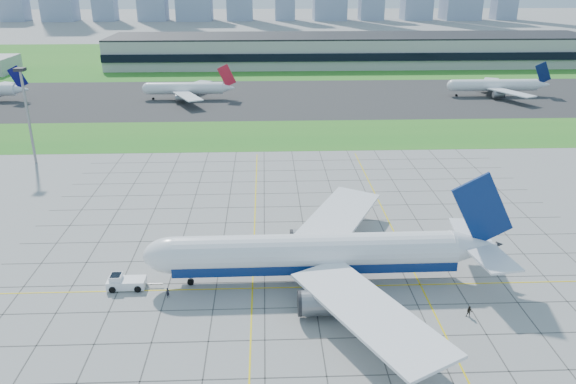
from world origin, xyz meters
The scene contains 13 objects.
ground centered at (0.00, 0.00, 0.00)m, with size 1400.00×1400.00×0.00m, color gray.
grass_median centered at (0.00, 90.00, 0.02)m, with size 700.00×35.00×0.04m, color #247722.
asphalt_taxiway centered at (0.00, 145.00, 0.03)m, with size 700.00×75.00×0.04m, color #383838.
grass_far centered at (0.00, 255.00, 0.02)m, with size 700.00×145.00×0.04m, color #247722.
apron_markings centered at (0.43, 11.09, 0.02)m, with size 120.00×130.00×0.03m.
terminal centered at (40.00, 229.87, 7.89)m, with size 260.00×43.00×15.80m.
light_mast centered at (-70.00, 65.00, 16.18)m, with size 2.50×2.50×25.60m.
airliner centered at (0.79, -0.26, 5.24)m, with size 60.84×61.68×19.16m.
pushback_tug centered at (-31.02, -1.02, 1.11)m, with size 8.98×3.20×2.50m.
crew_near centered at (-23.47, -4.21, 0.86)m, with size 0.63×0.41×1.72m, color black.
crew_far centered at (22.91, -11.55, 0.93)m, with size 0.90×0.70×1.86m, color black.
distant_jet_1 centered at (-38.78, 143.80, 4.48)m, with size 35.31×42.66×14.08m.
distant_jet_2 centered at (87.91, 145.25, 4.49)m, with size 40.76×42.66×14.08m.
Camera 1 is at (-7.40, -82.31, 49.04)m, focal length 35.00 mm.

